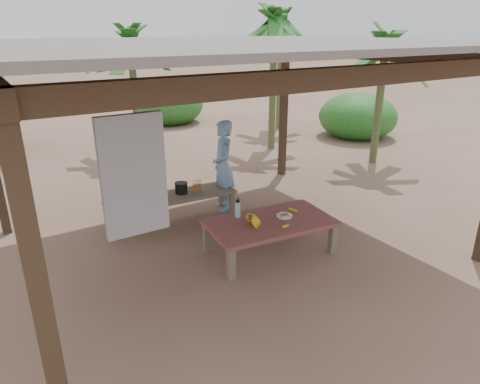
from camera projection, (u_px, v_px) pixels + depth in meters
ground at (228, 245)px, 6.53m from camera, size 80.00×80.00×0.00m
pavilion at (226, 54)px, 5.52m from camera, size 6.60×5.60×2.95m
work_table at (270, 225)px, 6.18m from camera, size 1.90×1.20×0.50m
bench at (172, 199)px, 7.24m from camera, size 2.24×0.77×0.45m
ripe_banana_bunch at (250, 220)px, 5.99m from camera, size 0.33×0.30×0.17m
plate at (284, 216)px, 6.28m from camera, size 0.24×0.24×0.04m
loose_banana_front at (286, 226)px, 5.94m from camera, size 0.17×0.07×0.04m
loose_banana_side at (293, 210)px, 6.47m from camera, size 0.10×0.16×0.04m
water_flask at (238, 209)px, 6.24m from camera, size 0.08×0.08×0.31m
green_banana_stalk at (149, 190)px, 7.00m from camera, size 0.31×0.31×0.33m
cooking_pot at (181, 188)px, 7.31m from camera, size 0.21×0.21×0.18m
skewer_rack at (197, 186)px, 7.33m from camera, size 0.19×0.09×0.24m
woman at (223, 166)px, 7.59m from camera, size 0.54×0.68×1.63m
banana_plant_ne at (274, 30)px, 10.76m from camera, size 1.80×1.80×3.55m
banana_plant_n at (131, 50)px, 10.59m from camera, size 1.80×1.80×3.09m
banana_plant_e at (385, 55)px, 9.68m from camera, size 1.80×1.80×3.01m
banana_plant_far at (281, 29)px, 13.15m from camera, size 1.80×1.80×3.60m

